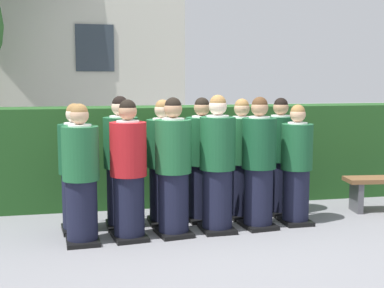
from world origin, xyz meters
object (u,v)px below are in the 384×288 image
Objects in this scene: student_rear_row_3 at (202,162)px; student_rear_row_2 at (163,165)px; student_front_row_2 at (173,170)px; student_front_row_5 at (296,167)px; student_in_red_blazer at (129,173)px; student_front_row_4 at (259,166)px; student_rear_row_0 at (76,171)px; student_front_row_3 at (217,167)px; student_rear_row_1 at (121,165)px; student_rear_row_4 at (241,161)px; student_front_row_0 at (81,178)px; student_rear_row_5 at (280,159)px.

student_rear_row_2 is at bearing -175.86° from student_rear_row_3.
student_front_row_2 reaches higher than student_rear_row_2.
student_rear_row_2 reaches higher than student_front_row_5.
student_front_row_2 reaches higher than student_in_red_blazer.
student_front_row_4 is 2.24m from student_rear_row_0.
student_front_row_3 is 1.09× the size of student_front_row_5.
student_rear_row_1 is (-1.13, 0.42, -0.01)m from student_front_row_3.
student_rear_row_1 reaches higher than student_front_row_4.
student_front_row_4 is at bearing -12.48° from student_rear_row_1.
student_front_row_4 is 0.51m from student_rear_row_4.
student_front_row_0 is 2.20m from student_rear_row_4.
student_rear_row_3 is (1.60, 0.18, 0.03)m from student_rear_row_0.
student_front_row_3 reaches higher than student_rear_row_2.
student_front_row_3 is 1.04× the size of student_rear_row_5.
student_front_row_5 is at bearing -4.64° from student_rear_row_0.
student_front_row_0 is 0.98× the size of student_in_red_blazer.
student_front_row_0 is at bearing -174.79° from student_front_row_3.
student_front_row_2 is at bearing -38.90° from student_rear_row_1.
student_rear_row_1 is (-1.67, 0.37, 0.00)m from student_front_row_4.
student_rear_row_2 is (0.49, 0.58, -0.01)m from student_in_red_blazer.
student_in_red_blazer reaches higher than student_rear_row_5.
student_front_row_2 is at bearing -149.42° from student_rear_row_4.
student_front_row_0 is 1.03× the size of student_front_row_5.
student_front_row_2 is at bearing 4.93° from student_in_red_blazer.
student_front_row_5 is (2.15, 0.22, -0.05)m from student_in_red_blazer.
student_front_row_0 is at bearing -174.32° from student_front_row_5.
student_rear_row_5 is (0.51, 0.58, -0.02)m from student_front_row_4.
student_rear_row_3 reaches higher than student_rear_row_4.
student_front_row_5 is at bearing -86.95° from student_rear_row_5.
student_in_red_blazer is 2.17m from student_front_row_5.
student_front_row_2 is 1.05× the size of student_rear_row_0.
student_front_row_4 is at bearing 4.84° from student_front_row_3.
student_rear_row_3 is at bearing 97.96° from student_front_row_3.
student_rear_row_3 is at bearing 50.03° from student_front_row_2.
student_front_row_0 is at bearing -174.88° from student_front_row_4.
student_front_row_2 is at bearing -129.97° from student_rear_row_3.
student_front_row_2 is 0.55m from student_front_row_3.
student_front_row_2 is 1.02× the size of student_rear_row_3.
student_in_red_blazer reaches higher than student_rear_row_4.
student_rear_row_1 is 1.03× the size of student_rear_row_4.
student_rear_row_2 is 1.00× the size of student_rear_row_4.
student_rear_row_2 is (1.03, 0.63, 0.00)m from student_front_row_0.
student_front_row_4 reaches higher than student_front_row_5.
student_rear_row_1 is at bearing -175.02° from student_rear_row_4.
student_rear_row_1 reaches higher than student_front_row_0.
student_front_row_4 reaches higher than student_rear_row_5.
student_rear_row_3 is (0.52, 0.04, 0.01)m from student_rear_row_2.
student_rear_row_5 is at bearing 5.53° from student_rear_row_3.
student_rear_row_4 is at bearing 3.64° from student_rear_row_3.
student_rear_row_2 is 1.64m from student_rear_row_5.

